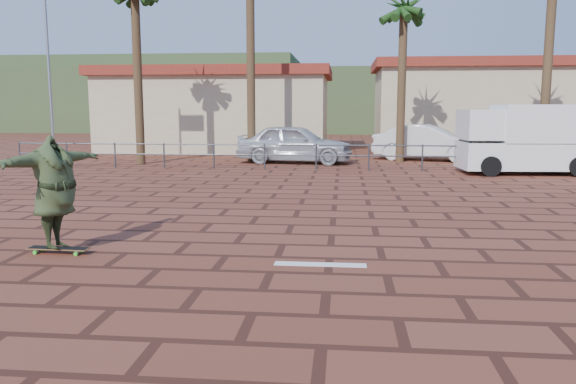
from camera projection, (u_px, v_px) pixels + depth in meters
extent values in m
plane|color=brown|center=(283.00, 245.00, 9.77)|extent=(120.00, 120.00, 0.00)
cube|color=white|center=(320.00, 264.00, 8.52)|extent=(1.40, 0.22, 0.01)
cylinder|color=#47494F|center=(20.00, 154.00, 22.67)|extent=(0.06, 0.06, 1.00)
cylinder|color=#47494F|center=(67.00, 155.00, 22.47)|extent=(0.06, 0.06, 1.00)
cylinder|color=#47494F|center=(115.00, 155.00, 22.28)|extent=(0.06, 0.06, 1.00)
cylinder|color=#47494F|center=(164.00, 156.00, 22.09)|extent=(0.06, 0.06, 1.00)
cylinder|color=#47494F|center=(214.00, 156.00, 21.89)|extent=(0.06, 0.06, 1.00)
cylinder|color=#47494F|center=(265.00, 156.00, 21.70)|extent=(0.06, 0.06, 1.00)
cylinder|color=#47494F|center=(316.00, 157.00, 21.51)|extent=(0.06, 0.06, 1.00)
cylinder|color=#47494F|center=(369.00, 157.00, 21.31)|extent=(0.06, 0.06, 1.00)
cylinder|color=#47494F|center=(422.00, 158.00, 21.12)|extent=(0.06, 0.06, 1.00)
cylinder|color=#47494F|center=(477.00, 158.00, 20.93)|extent=(0.06, 0.06, 1.00)
cylinder|color=#47494F|center=(532.00, 159.00, 20.73)|extent=(0.06, 0.06, 1.00)
cylinder|color=#47494F|center=(316.00, 145.00, 21.44)|extent=(24.00, 0.05, 0.05)
cylinder|color=#47494F|center=(316.00, 156.00, 21.50)|extent=(24.00, 0.05, 0.05)
cylinder|color=gray|center=(49.00, 64.00, 20.97)|extent=(0.10, 0.10, 8.00)
cylinder|color=brown|center=(138.00, 80.00, 23.26)|extent=(0.36, 0.36, 7.00)
cylinder|color=brown|center=(251.00, 67.00, 24.21)|extent=(0.36, 0.36, 8.20)
cylinder|color=brown|center=(402.00, 87.00, 24.20)|extent=(0.36, 0.36, 6.50)
sphere|color=#234717|center=(404.00, 8.00, 23.71)|extent=(2.40, 2.40, 2.40)
cylinder|color=brown|center=(547.00, 68.00, 22.10)|extent=(0.36, 0.36, 7.80)
cube|color=beige|center=(219.00, 114.00, 31.71)|extent=(12.00, 7.00, 4.00)
cube|color=maroon|center=(218.00, 74.00, 31.37)|extent=(12.60, 7.60, 0.50)
cube|color=beige|center=(465.00, 110.00, 32.28)|extent=(10.00, 6.00, 4.50)
cube|color=maroon|center=(467.00, 65.00, 31.91)|extent=(10.60, 6.60, 0.50)
cube|color=#384C28|center=(334.00, 102.00, 58.53)|extent=(70.00, 18.00, 6.00)
cube|color=#384C28|center=(149.00, 94.00, 66.42)|extent=(35.00, 14.00, 8.00)
cube|color=olive|center=(58.00, 248.00, 9.15)|extent=(1.02, 0.25, 0.02)
cube|color=black|center=(58.00, 248.00, 9.15)|extent=(0.98, 0.23, 0.00)
cube|color=silver|center=(38.00, 249.00, 9.20)|extent=(0.06, 0.17, 0.03)
cube|color=silver|center=(79.00, 251.00, 9.11)|extent=(0.06, 0.17, 0.03)
cylinder|color=#3CE430|center=(35.00, 253.00, 9.11)|extent=(0.07, 0.03, 0.06)
cylinder|color=#3CE430|center=(42.00, 249.00, 9.31)|extent=(0.07, 0.03, 0.06)
cylinder|color=#3CE430|center=(76.00, 254.00, 9.02)|extent=(0.07, 0.03, 0.06)
cylinder|color=#3CE430|center=(82.00, 251.00, 9.22)|extent=(0.07, 0.03, 0.06)
imported|color=#374726|center=(55.00, 192.00, 9.02)|extent=(1.23, 2.34, 1.83)
cube|color=white|center=(527.00, 155.00, 20.25)|extent=(4.87, 2.21, 0.97)
cube|color=white|center=(547.00, 123.00, 20.05)|extent=(3.65, 2.23, 1.33)
cube|color=white|center=(482.00, 125.00, 20.15)|extent=(1.52, 2.02, 1.06)
cube|color=black|center=(465.00, 136.00, 20.23)|extent=(0.14, 1.50, 0.57)
cylinder|color=black|center=(491.00, 166.00, 19.44)|extent=(0.72, 0.29, 0.71)
cylinder|color=black|center=(475.00, 161.00, 21.27)|extent=(0.72, 0.29, 0.71)
cylinder|color=black|center=(556.00, 162.00, 21.15)|extent=(0.72, 0.29, 0.71)
imported|color=#B4B6BC|center=(295.00, 144.00, 24.17)|extent=(5.13, 2.56, 1.68)
imported|color=white|center=(428.00, 143.00, 25.42)|extent=(5.16, 3.24, 1.61)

